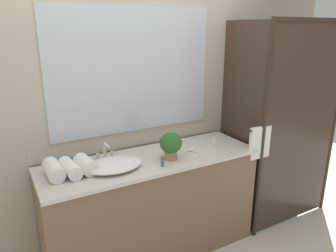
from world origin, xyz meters
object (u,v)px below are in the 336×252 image
at_px(rolled_towel_near_edge, 54,170).
at_px(amenity_bottle_body_wash, 214,141).
at_px(soap_dish, 191,151).
at_px(amenity_bottle_shampoo, 162,162).
at_px(sink_basin, 114,165).
at_px(potted_plant, 171,144).
at_px(faucet, 105,154).
at_px(rolled_towel_middle, 70,168).
at_px(rolled_towel_far_edge, 86,165).

bearing_deg(rolled_towel_near_edge, amenity_bottle_body_wash, -2.33).
bearing_deg(soap_dish, amenity_bottle_body_wash, 4.90).
height_order(amenity_bottle_shampoo, amenity_bottle_body_wash, amenity_bottle_body_wash).
relative_size(sink_basin, potted_plant, 1.97).
distance_m(faucet, rolled_towel_middle, 0.34).
relative_size(sink_basin, rolled_towel_near_edge, 1.81).
bearing_deg(rolled_towel_far_edge, potted_plant, -8.35).
height_order(sink_basin, rolled_towel_far_edge, rolled_towel_far_edge).
height_order(soap_dish, amenity_bottle_body_wash, amenity_bottle_body_wash).
height_order(faucet, soap_dish, faucet).
height_order(sink_basin, rolled_towel_near_edge, rolled_towel_near_edge).
relative_size(rolled_towel_near_edge, rolled_towel_middle, 0.95).
bearing_deg(amenity_bottle_body_wash, rolled_towel_near_edge, 177.67).
bearing_deg(sink_basin, rolled_towel_near_edge, 171.01).
relative_size(potted_plant, rolled_towel_near_edge, 0.92).
bearing_deg(potted_plant, amenity_bottle_shampoo, -145.08).
distance_m(soap_dish, amenity_bottle_body_wash, 0.26).
relative_size(potted_plant, amenity_bottle_body_wash, 2.22).
height_order(soap_dish, rolled_towel_far_edge, rolled_towel_far_edge).
xyz_separation_m(amenity_bottle_shampoo, rolled_towel_near_edge, (-0.76, 0.21, 0.02)).
bearing_deg(rolled_towel_far_edge, faucet, 37.84).
xyz_separation_m(rolled_towel_middle, rolled_towel_far_edge, (0.11, -0.01, 0.01)).
distance_m(amenity_bottle_body_wash, rolled_towel_far_edge, 1.15).
bearing_deg(rolled_towel_far_edge, rolled_towel_middle, 176.50).
distance_m(amenity_bottle_shampoo, rolled_towel_far_edge, 0.57).
height_order(faucet, amenity_bottle_body_wash, faucet).
distance_m(faucet, amenity_bottle_body_wash, 0.96).
height_order(faucet, amenity_bottle_shampoo, faucet).
bearing_deg(soap_dish, rolled_towel_far_edge, 176.43).
bearing_deg(rolled_towel_middle, amenity_bottle_body_wash, -1.80).
xyz_separation_m(faucet, amenity_bottle_shampoo, (0.34, -0.34, -0.01)).
distance_m(amenity_bottle_shampoo, rolled_towel_near_edge, 0.79).
xyz_separation_m(sink_basin, amenity_bottle_shampoo, (0.34, -0.14, 0.00)).
bearing_deg(amenity_bottle_shampoo, faucet, 134.87).
height_order(potted_plant, rolled_towel_far_edge, potted_plant).
bearing_deg(amenity_bottle_body_wash, rolled_towel_middle, 178.20).
xyz_separation_m(potted_plant, rolled_towel_middle, (-0.77, 0.10, -0.08)).
height_order(faucet, rolled_towel_near_edge, faucet).
bearing_deg(rolled_towel_middle, soap_dish, -3.57).
xyz_separation_m(soap_dish, rolled_towel_near_edge, (-1.10, 0.08, 0.04)).
xyz_separation_m(potted_plant, amenity_bottle_body_wash, (0.48, 0.06, -0.08)).
bearing_deg(rolled_towel_near_edge, sink_basin, -8.99).
xyz_separation_m(potted_plant, soap_dish, (0.22, 0.04, -0.11)).
bearing_deg(amenity_bottle_body_wash, potted_plant, -172.39).
bearing_deg(soap_dish, rolled_towel_near_edge, 175.96).
relative_size(sink_basin, rolled_towel_middle, 1.73).
relative_size(faucet, soap_dish, 1.70).
bearing_deg(faucet, potted_plant, -28.74).
bearing_deg(rolled_towel_middle, amenity_bottle_shampoo, -16.35).
relative_size(faucet, rolled_towel_far_edge, 0.81).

